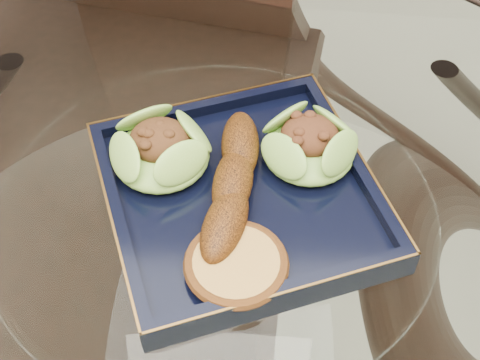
{
  "coord_description": "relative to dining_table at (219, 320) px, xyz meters",
  "views": [
    {
      "loc": [
        0.04,
        -0.39,
        1.32
      ],
      "look_at": [
        0.02,
        0.05,
        0.8
      ],
      "focal_mm": 50.0,
      "sensor_mm": 36.0,
      "label": 1
    }
  ],
  "objects": [
    {
      "name": "crumb_patty",
      "position": [
        0.02,
        -0.05,
        0.19
      ],
      "size": [
        0.1,
        0.1,
        0.02
      ],
      "primitive_type": "cylinder",
      "rotation": [
        0.0,
        0.0,
        0.23
      ],
      "color": "gold",
      "rests_on": "navy_plate"
    },
    {
      "name": "dining_chair",
      "position": [
        -0.14,
        0.35,
        -0.03
      ],
      "size": [
        0.54,
        0.54,
        1.02
      ],
      "rotation": [
        0.0,
        0.0,
        -0.26
      ],
      "color": "black",
      "rests_on": "ground"
    },
    {
      "name": "lettuce_wrap_right",
      "position": [
        0.1,
        0.1,
        0.2
      ],
      "size": [
        0.13,
        0.13,
        0.04
      ],
      "primitive_type": "ellipsoid",
      "rotation": [
        0.0,
        0.0,
        0.39
      ],
      "color": "olive",
      "rests_on": "navy_plate"
    },
    {
      "name": "dining_table",
      "position": [
        0.0,
        0.0,
        0.0
      ],
      "size": [
        1.13,
        1.13,
        0.77
      ],
      "color": "white",
      "rests_on": "ground"
    },
    {
      "name": "lettuce_wrap_left",
      "position": [
        -0.06,
        0.09,
        0.2
      ],
      "size": [
        0.12,
        0.12,
        0.04
      ],
      "primitive_type": "ellipsoid",
      "rotation": [
        0.0,
        0.0,
        0.17
      ],
      "color": "olive",
      "rests_on": "navy_plate"
    },
    {
      "name": "roasted_plantain",
      "position": [
        0.02,
        0.05,
        0.2
      ],
      "size": [
        0.06,
        0.19,
        0.04
      ],
      "primitive_type": "ellipsoid",
      "rotation": [
        0.0,
        0.0,
        1.45
      ],
      "color": "#612F0A",
      "rests_on": "navy_plate"
    },
    {
      "name": "navy_plate",
      "position": [
        0.02,
        0.05,
        0.17
      ],
      "size": [
        0.34,
        0.34,
        0.02
      ],
      "primitive_type": "cube",
      "rotation": [
        0.0,
        0.0,
        0.34
      ],
      "color": "black",
      "rests_on": "dining_table"
    }
  ]
}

